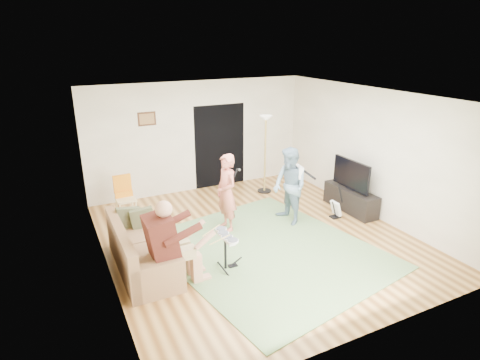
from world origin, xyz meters
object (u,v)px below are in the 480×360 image
sofa (138,254)px  torchiere_lamp (265,140)px  drum_kit (225,254)px  tv_cabinet (351,199)px  guitarist (290,186)px  singer (227,193)px  guitar_spare (336,208)px  dining_chair (126,203)px  television (351,174)px

sofa → torchiere_lamp: 4.36m
drum_kit → tv_cabinet: 3.64m
guitarist → torchiere_lamp: torchiere_lamp is taller
singer → guitar_spare: size_ratio=2.09×
torchiere_lamp → dining_chair: 3.54m
sofa → guitarist: (3.21, 0.41, 0.53)m
guitarist → guitar_spare: (1.04, -0.26, -0.58)m
sofa → torchiere_lamp: bearing=30.9°
tv_cabinet → television: bearing=180.0°
torchiere_lamp → tv_cabinet: bearing=-57.9°
sofa → drum_kit: bearing=-26.8°
torchiere_lamp → television: torchiere_lamp is taller
dining_chair → television: size_ratio=0.85×
guitarist → guitar_spare: 1.22m
singer → guitar_spare: 2.45m
drum_kit → sofa: bearing=153.2°
sofa → television: bearing=4.0°
television → sofa: bearing=-176.0°
tv_cabinet → sofa: bearing=-176.0°
drum_kit → dining_chair: size_ratio=0.72×
guitarist → dining_chair: 3.49m
singer → guitarist: 1.31m
drum_kit → television: size_ratio=0.61×
singer → tv_cabinet: bearing=79.2°
torchiere_lamp → television: (1.10, -1.84, -0.46)m
drum_kit → dining_chair: dining_chair is taller
torchiere_lamp → dining_chair: bearing=-180.0°
guitar_spare → dining_chair: (-4.01, 2.02, 0.11)m
dining_chair → drum_kit: bearing=-72.4°
drum_kit → torchiere_lamp: size_ratio=0.34×
singer → tv_cabinet: 2.94m
dining_chair → television: (4.51, -1.84, 0.52)m
sofa → torchiere_lamp: torchiere_lamp is taller
singer → guitarist: size_ratio=0.98×
torchiere_lamp → dining_chair: size_ratio=2.10×
guitar_spare → television: television is taller
torchiere_lamp → television: bearing=-59.1°
guitarist → tv_cabinet: guitarist is taller
tv_cabinet → singer: bearing=173.0°
guitar_spare → tv_cabinet: (0.54, 0.18, 0.04)m
drum_kit → guitarist: guitarist is taller
dining_chair → guitarist: bearing=-33.4°
drum_kit → singer: singer is taller
tv_cabinet → television: 0.60m
singer → guitarist: bearing=74.4°
dining_chair → singer: bearing=-44.3°
guitar_spare → drum_kit: bearing=-164.8°
sofa → torchiere_lamp: size_ratio=1.04×
guitarist → tv_cabinet: (1.58, -0.08, -0.55)m
sofa → tv_cabinet: (4.79, 0.33, -0.02)m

